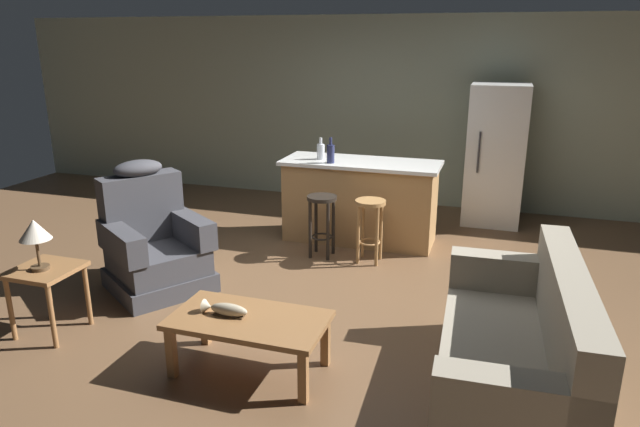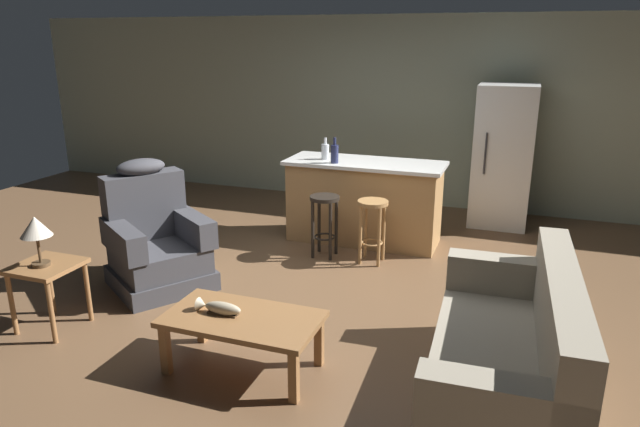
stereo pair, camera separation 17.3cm
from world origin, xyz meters
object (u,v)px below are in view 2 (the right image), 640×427
at_px(bottle_tall_green, 325,151).
at_px(kitchen_island, 364,201).
at_px(end_table, 47,275).
at_px(coffee_table, 242,323).
at_px(couch, 510,359).
at_px(fish_figurine, 219,308).
at_px(bar_stool_right, 372,220).
at_px(table_lamp, 36,229).
at_px(recliner_near_lamp, 155,243).
at_px(bottle_short_amber, 335,153).
at_px(bar_stool_left, 325,215).
at_px(refrigerator, 503,156).

bearing_deg(bottle_tall_green, kitchen_island, 4.59).
xyz_separation_m(end_table, bottle_tall_green, (1.36, 2.88, 0.58)).
bearing_deg(bottle_tall_green, coffee_table, -82.06).
relative_size(couch, kitchen_island, 1.07).
bearing_deg(fish_figurine, bottle_tall_green, 94.49).
height_order(couch, bar_stool_right, couch).
relative_size(couch, end_table, 3.45).
bearing_deg(fish_figurine, coffee_table, 4.67).
relative_size(table_lamp, bar_stool_right, 0.60).
height_order(couch, table_lamp, table_lamp).
bearing_deg(kitchen_island, recliner_near_lamp, -129.33).
distance_m(fish_figurine, bottle_short_amber, 2.82).
bearing_deg(table_lamp, recliner_near_lamp, 74.61).
xyz_separation_m(table_lamp, bottle_short_amber, (1.53, 2.75, 0.19)).
xyz_separation_m(coffee_table, table_lamp, (-1.77, -0.01, 0.50)).
bearing_deg(bottle_tall_green, bar_stool_left, -70.98).
relative_size(coffee_table, bar_stool_right, 1.62).
xyz_separation_m(fish_figurine, bar_stool_left, (-0.02, 2.32, 0.01)).
distance_m(coffee_table, bar_stool_right, 2.33).
bearing_deg(kitchen_island, fish_figurine, -94.63).
bearing_deg(couch, fish_figurine, 3.92).
relative_size(couch, bar_stool_right, 2.84).
height_order(couch, bottle_tall_green, bottle_tall_green).
height_order(couch, refrigerator, refrigerator).
xyz_separation_m(end_table, bar_stool_left, (1.56, 2.28, 0.01)).
bearing_deg(end_table, bottle_tall_green, 64.70).
bearing_deg(recliner_near_lamp, end_table, -71.54).
bearing_deg(bar_stool_right, coffee_table, -98.15).
height_order(couch, bar_stool_left, couch).
xyz_separation_m(fish_figurine, kitchen_island, (0.24, 2.95, 0.02)).
distance_m(table_lamp, kitchen_island, 3.50).
height_order(coffee_table, bottle_tall_green, bottle_tall_green).
distance_m(couch, recliner_near_lamp, 3.39).
bearing_deg(bar_stool_right, table_lamp, -132.14).
bearing_deg(bar_stool_left, coffee_table, -85.04).
distance_m(bottle_tall_green, bottle_short_amber, 0.23).
bearing_deg(bottle_tall_green, refrigerator, 32.89).
relative_size(bar_stool_right, refrigerator, 0.39).
height_order(couch, end_table, couch).
bearing_deg(fish_figurine, couch, 6.29).
bearing_deg(bar_stool_left, bar_stool_right, 0.00).
distance_m(end_table, refrigerator, 5.27).
relative_size(fish_figurine, refrigerator, 0.19).
relative_size(recliner_near_lamp, bottle_short_amber, 4.15).
bearing_deg(kitchen_island, bar_stool_right, -67.01).
distance_m(kitchen_island, bar_stool_right, 0.68).
distance_m(fish_figurine, couch, 1.99).
relative_size(table_lamp, bar_stool_left, 0.60).
bearing_deg(coffee_table, bottle_tall_green, 97.94).
bearing_deg(table_lamp, coffee_table, 0.47).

